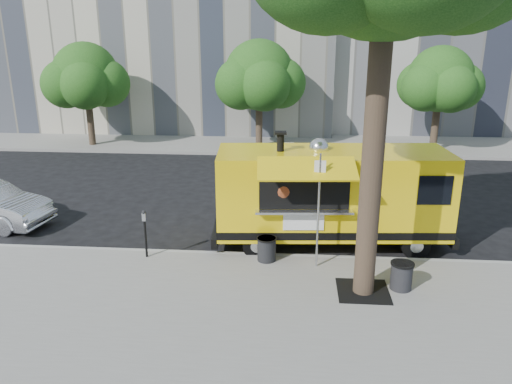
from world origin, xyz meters
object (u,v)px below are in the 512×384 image
(far_tree_a, at_px, (86,76))
(trash_bin_left, at_px, (267,248))
(far_tree_b, at_px, (259,75))
(parking_meter, at_px, (145,228))
(far_tree_c, at_px, (440,79))
(food_truck, at_px, (331,194))
(sign_post, at_px, (319,204))
(trash_bin_right, at_px, (401,275))

(far_tree_a, bearing_deg, trash_bin_left, -53.01)
(far_tree_b, bearing_deg, far_tree_a, -177.46)
(trash_bin_left, bearing_deg, parking_meter, -179.12)
(far_tree_c, relative_size, food_truck, 0.76)
(far_tree_b, distance_m, food_truck, 13.08)
(far_tree_c, distance_m, sign_post, 15.48)
(far_tree_b, bearing_deg, food_truck, -76.66)
(far_tree_a, bearing_deg, parking_meter, -62.85)
(far_tree_a, relative_size, trash_bin_left, 8.36)
(food_truck, bearing_deg, parking_meter, -167.48)
(far_tree_b, xyz_separation_m, trash_bin_left, (1.24, -14.00, -3.34))
(far_tree_b, relative_size, parking_meter, 4.12)
(sign_post, bearing_deg, far_tree_c, 65.19)
(parking_meter, bearing_deg, trash_bin_left, 0.88)
(food_truck, relative_size, trash_bin_right, 10.38)
(trash_bin_left, bearing_deg, far_tree_c, 60.48)
(far_tree_b, relative_size, trash_bin_right, 8.29)
(far_tree_b, relative_size, far_tree_c, 1.06)
(far_tree_b, xyz_separation_m, parking_meter, (-2.00, -14.05, -2.85))
(far_tree_c, height_order, trash_bin_right, far_tree_c)
(far_tree_c, height_order, sign_post, far_tree_c)
(far_tree_b, xyz_separation_m, sign_post, (2.55, -14.25, -1.98))
(sign_post, relative_size, food_truck, 0.44)
(far_tree_a, height_order, far_tree_b, far_tree_b)
(trash_bin_left, relative_size, trash_bin_right, 0.97)
(far_tree_c, bearing_deg, far_tree_a, -179.68)
(trash_bin_left, bearing_deg, trash_bin_right, -21.57)
(trash_bin_left, bearing_deg, sign_post, -10.83)
(far_tree_a, xyz_separation_m, food_truck, (11.97, -12.13, -2.21))
(far_tree_b, height_order, parking_meter, far_tree_b)
(food_truck, xyz_separation_m, trash_bin_right, (1.53, -2.75, -1.06))
(far_tree_b, xyz_separation_m, food_truck, (2.97, -12.53, -2.27))
(parking_meter, distance_m, food_truck, 5.23)
(sign_post, height_order, trash_bin_left, sign_post)
(food_truck, distance_m, trash_bin_right, 3.33)
(far_tree_c, bearing_deg, parking_meter, -128.66)
(far_tree_c, xyz_separation_m, parking_meter, (-11.00, -13.75, -2.74))
(far_tree_b, relative_size, trash_bin_left, 8.58)
(far_tree_a, height_order, far_tree_c, far_tree_a)
(far_tree_b, bearing_deg, sign_post, -79.85)
(far_tree_a, distance_m, far_tree_b, 9.01)
(far_tree_a, distance_m, food_truck, 17.19)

